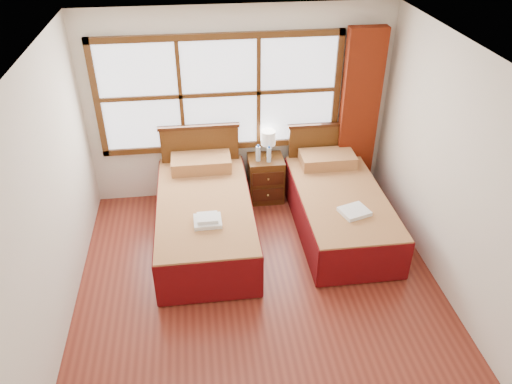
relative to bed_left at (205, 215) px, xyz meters
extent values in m
plane|color=maroon|center=(0.55, -1.20, -0.34)|extent=(4.50, 4.50, 0.00)
plane|color=white|center=(0.55, -1.20, 2.26)|extent=(4.50, 4.50, 0.00)
plane|color=silver|center=(0.55, 1.05, 0.96)|extent=(4.00, 0.00, 4.00)
plane|color=silver|center=(-1.45, -1.20, 0.96)|extent=(0.00, 4.50, 4.50)
plane|color=silver|center=(2.55, -1.20, 0.96)|extent=(0.00, 4.50, 4.50)
cube|color=white|center=(0.30, 1.02, 1.16)|extent=(3.00, 0.02, 1.40)
cube|color=#512D11|center=(0.30, 1.00, 0.42)|extent=(3.16, 0.06, 0.08)
cube|color=#512D11|center=(0.30, 1.00, 1.90)|extent=(3.16, 0.06, 0.08)
cube|color=#512D11|center=(-1.24, 1.00, 1.16)|extent=(0.08, 0.06, 1.56)
cube|color=#512D11|center=(1.84, 1.00, 1.16)|extent=(0.08, 0.06, 1.56)
cube|color=#512D11|center=(-0.20, 1.00, 1.16)|extent=(0.05, 0.05, 1.40)
cube|color=#512D11|center=(0.80, 1.00, 1.16)|extent=(0.05, 0.05, 1.40)
cube|color=#512D11|center=(0.30, 1.00, 1.16)|extent=(3.00, 0.05, 0.05)
cube|color=maroon|center=(2.15, 0.91, 0.83)|extent=(0.50, 0.16, 2.30)
cube|color=#3D1C0C|center=(0.00, -0.07, -0.18)|extent=(0.99, 1.98, 0.32)
cube|color=maroon|center=(0.00, -0.07, 0.12)|extent=(1.11, 2.20, 0.27)
cube|color=#620A0C|center=(-0.55, -0.07, -0.04)|extent=(0.03, 2.20, 0.55)
cube|color=#620A0C|center=(0.55, -0.07, -0.04)|extent=(0.03, 2.20, 0.55)
cube|color=#620A0C|center=(0.00, -1.16, -0.04)|extent=(1.11, 0.03, 0.55)
cube|color=maroon|center=(0.00, 0.73, 0.34)|extent=(0.78, 0.45, 0.17)
cube|color=#512D11|center=(0.00, 0.94, 0.20)|extent=(1.04, 0.06, 1.08)
cube|color=#3D1C0C|center=(0.00, 0.94, 0.75)|extent=(1.08, 0.08, 0.04)
cube|color=#3D1C0C|center=(1.70, -0.07, -0.19)|extent=(0.93, 1.85, 0.30)
cube|color=maroon|center=(1.70, -0.07, 0.09)|extent=(1.04, 2.05, 0.25)
cube|color=#620A0C|center=(1.18, -0.07, -0.06)|extent=(0.03, 2.05, 0.51)
cube|color=#620A0C|center=(2.22, -0.07, -0.06)|extent=(0.03, 2.05, 0.51)
cube|color=#620A0C|center=(1.70, -1.09, -0.06)|extent=(1.04, 0.03, 0.51)
cube|color=maroon|center=(1.70, 0.68, 0.30)|extent=(0.72, 0.42, 0.16)
cube|color=#512D11|center=(1.70, 0.94, 0.17)|extent=(0.97, 0.06, 1.01)
cube|color=#3D1C0C|center=(1.70, 0.94, 0.68)|extent=(1.01, 0.08, 0.04)
cube|color=#512D11|center=(0.87, 0.80, -0.02)|extent=(0.48, 0.42, 0.63)
cube|color=#3D1C0C|center=(0.87, 0.58, -0.15)|extent=(0.42, 0.02, 0.19)
cube|color=#3D1C0C|center=(0.87, 0.58, 0.11)|extent=(0.42, 0.02, 0.19)
sphere|color=#AC813A|center=(0.87, 0.56, -0.15)|extent=(0.03, 0.03, 0.03)
sphere|color=#AC813A|center=(0.87, 0.56, 0.11)|extent=(0.03, 0.03, 0.03)
cube|color=white|center=(0.03, -0.52, 0.28)|extent=(0.31, 0.27, 0.05)
cube|color=white|center=(0.03, -0.52, 0.32)|extent=(0.23, 0.21, 0.04)
cube|color=white|center=(1.73, -0.49, 0.24)|extent=(0.38, 0.36, 0.05)
cylinder|color=#C48D3E|center=(0.91, 0.86, 0.31)|extent=(0.12, 0.12, 0.02)
cylinder|color=#C48D3E|center=(0.91, 0.86, 0.40)|extent=(0.03, 0.03, 0.16)
cylinder|color=white|center=(0.91, 0.86, 0.58)|extent=(0.19, 0.19, 0.19)
cylinder|color=#C3E1FB|center=(0.76, 0.76, 0.40)|extent=(0.06, 0.06, 0.21)
cylinder|color=blue|center=(0.76, 0.76, 0.52)|extent=(0.03, 0.03, 0.03)
cylinder|color=#C3E1FB|center=(0.90, 0.71, 0.40)|extent=(0.06, 0.06, 0.20)
cylinder|color=blue|center=(0.90, 0.71, 0.51)|extent=(0.03, 0.03, 0.03)
camera|label=1|loc=(-0.01, -5.05, 3.57)|focal=35.00mm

